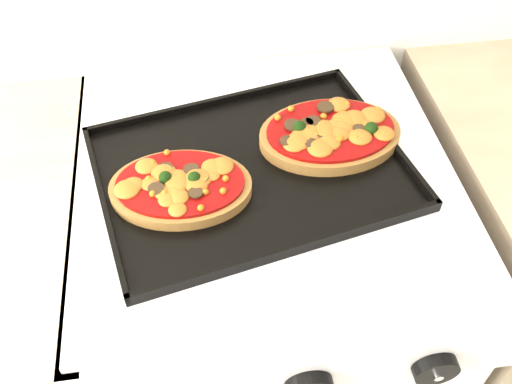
{
  "coord_description": "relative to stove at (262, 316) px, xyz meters",
  "views": [
    {
      "loc": [
        -0.13,
        1.09,
        1.55
      ],
      "look_at": [
        -0.05,
        1.65,
        0.92
      ],
      "focal_mm": 40.0,
      "sensor_mm": 36.0,
      "label": 1
    }
  ],
  "objects": [
    {
      "name": "baking_tray",
      "position": [
        -0.02,
        -0.0,
        0.47
      ],
      "size": [
        0.52,
        0.43,
        0.02
      ],
      "primitive_type": "cube",
      "rotation": [
        0.0,
        0.0,
        0.21
      ],
      "color": "black",
      "rests_on": "stove"
    },
    {
      "name": "knob_right",
      "position": [
        0.17,
        -0.33,
        0.4
      ],
      "size": [
        0.06,
        0.02,
        0.06
      ],
      "primitive_type": "cylinder",
      "rotation": [
        1.57,
        0.0,
        0.0
      ],
      "color": "black",
      "rests_on": "control_panel"
    },
    {
      "name": "stove",
      "position": [
        0.0,
        0.0,
        0.0
      ],
      "size": [
        0.6,
        0.6,
        0.91
      ],
      "primitive_type": "cube",
      "color": "silver",
      "rests_on": "floor"
    },
    {
      "name": "pizza_right",
      "position": [
        0.11,
        0.04,
        0.48
      ],
      "size": [
        0.23,
        0.17,
        0.03
      ],
      "primitive_type": null,
      "rotation": [
        0.0,
        0.0,
        0.03
      ],
      "color": "olive",
      "rests_on": "baking_tray"
    },
    {
      "name": "control_panel",
      "position": [
        0.0,
        -0.31,
        0.4
      ],
      "size": [
        0.6,
        0.02,
        0.09
      ],
      "primitive_type": "cube",
      "color": "silver",
      "rests_on": "stove"
    },
    {
      "name": "pizza_left",
      "position": [
        -0.13,
        -0.04,
        0.48
      ],
      "size": [
        0.22,
        0.17,
        0.03
      ],
      "primitive_type": null,
      "rotation": [
        0.0,
        0.0,
        -0.1
      ],
      "color": "olive",
      "rests_on": "baking_tray"
    }
  ]
}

